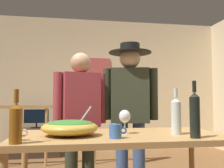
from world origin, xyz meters
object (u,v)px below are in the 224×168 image
flat_screen_tv (36,117)px  tv_console (36,142)px  stair_railing (79,124)px  mug_blue (116,131)px  wine_bottle_clear (176,115)px  person_standing_right (130,105)px  framed_picture (98,72)px  wine_glass (125,117)px  wine_bottle_amber (16,122)px  wine_bottle_dark (195,114)px  mug_white (16,134)px  salad_bowl (70,127)px  person_standing_left (80,114)px

flat_screen_tv → tv_console: bearing=90.0°
stair_railing → mug_blue: stair_railing is taller
wine_bottle_clear → person_standing_right: (-0.14, 0.88, 0.06)m
framed_picture → wine_glass: size_ratio=3.28×
stair_railing → tv_console: size_ratio=3.64×
flat_screen_tv → wine_bottle_amber: 3.53m
framed_picture → person_standing_right: 2.78m
stair_railing → wine_bottle_clear: wine_bottle_clear is taller
person_standing_right → wine_bottle_clear: bearing=112.3°
wine_glass → wine_bottle_dark: wine_bottle_dark is taller
framed_picture → wine_glass: (-0.19, -3.49, -0.73)m
flat_screen_tv → mug_white: 3.41m
salad_bowl → person_standing_left: 0.84m
framed_picture → wine_bottle_amber: bearing=-103.3°
wine_bottle_clear → wine_bottle_amber: bearing=-167.3°
wine_bottle_clear → person_standing_left: (-0.67, 0.88, -0.03)m
tv_console → person_standing_left: bearing=-73.5°
person_standing_right → mug_blue: bearing=84.7°
wine_bottle_clear → person_standing_right: 0.90m
wine_bottle_clear → person_standing_left: bearing=127.1°
wine_glass → mug_blue: 0.26m
salad_bowl → mug_blue: (0.30, -0.18, -0.02)m
framed_picture → wine_glass: framed_picture is taller
mug_white → stair_railing: bearing=79.3°
wine_glass → wine_bottle_clear: (0.37, -0.10, 0.02)m
person_standing_left → mug_white: bearing=52.8°
salad_bowl → wine_bottle_dark: bearing=-17.4°
person_standing_right → wine_glass: bearing=87.0°
tv_console → person_standing_right: size_ratio=0.54×
mug_blue → mug_white: bearing=-179.8°
stair_railing → wine_glass: 2.46m
wine_glass → wine_bottle_amber: size_ratio=0.57×
mug_blue → wine_glass: bearing=63.6°
salad_bowl → person_standing_left: size_ratio=0.26×
tv_console → wine_bottle_dark: wine_bottle_dark is taller
framed_picture → tv_console: framed_picture is taller
salad_bowl → person_standing_left: bearing=82.3°
wine_bottle_dark → mug_blue: bearing=171.8°
framed_picture → stair_railing: framed_picture is taller
stair_railing → salad_bowl: (-0.17, -2.47, 0.20)m
wine_bottle_amber → person_standing_left: 1.21m
mug_white → person_standing_left: person_standing_left is taller
framed_picture → mug_blue: 3.81m
tv_console → wine_bottle_clear: wine_bottle_clear is taller
framed_picture → flat_screen_tv: (-1.20, -0.32, -0.91)m
tv_console → wine_bottle_clear: 3.64m
wine_bottle_clear → person_standing_left: size_ratio=0.22×
mug_blue → salad_bowl: bearing=148.7°
tv_console → salad_bowl: salad_bowl is taller
mug_white → person_standing_right: 1.41m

